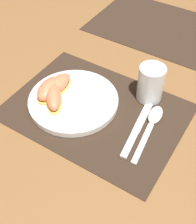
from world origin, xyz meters
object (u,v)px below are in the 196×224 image
at_px(fork, 82,96).
at_px(citrus_wedge_0, 56,87).
at_px(spoon, 152,122).
at_px(citrus_wedge_2, 54,97).
at_px(plate, 73,101).
at_px(juice_glass, 150,85).
at_px(citrus_wedge_1, 50,89).
at_px(knife, 137,128).

relative_size(fork, citrus_wedge_0, 1.23).
height_order(spoon, citrus_wedge_2, citrus_wedge_2).
bearing_deg(plate, juice_glass, 38.48).
height_order(juice_glass, citrus_wedge_2, juice_glass).
height_order(plate, juice_glass, juice_glass).
height_order(juice_glass, spoon, juice_glass).
relative_size(plate, citrus_wedge_0, 2.02).
relative_size(citrus_wedge_1, citrus_wedge_2, 0.95).
bearing_deg(citrus_wedge_0, spoon, 9.92).
distance_m(citrus_wedge_0, citrus_wedge_1, 0.02).
height_order(citrus_wedge_1, citrus_wedge_2, same).
height_order(knife, fork, fork).
bearing_deg(spoon, knife, -121.42).
xyz_separation_m(juice_glass, citrus_wedge_0, (-0.22, -0.13, -0.01)).
bearing_deg(plate, spoon, 12.46).
distance_m(knife, fork, 0.17).
xyz_separation_m(plate, spoon, (0.21, 0.05, -0.00)).
height_order(juice_glass, citrus_wedge_1, juice_glass).
bearing_deg(citrus_wedge_2, spoon, 18.42).
distance_m(fork, citrus_wedge_2, 0.07).
xyz_separation_m(juice_glass, citrus_wedge_2, (-0.19, -0.16, -0.01)).
height_order(juice_glass, citrus_wedge_0, juice_glass).
xyz_separation_m(plate, citrus_wedge_1, (-0.06, -0.02, 0.02)).
bearing_deg(knife, citrus_wedge_1, -173.74).
bearing_deg(citrus_wedge_1, plate, 15.92).
xyz_separation_m(fork, citrus_wedge_0, (-0.07, -0.02, 0.01)).
xyz_separation_m(fork, citrus_wedge_2, (-0.05, -0.05, 0.01)).
bearing_deg(citrus_wedge_0, plate, 0.29).
bearing_deg(spoon, plate, -167.54).
relative_size(juice_glass, fork, 0.68).
height_order(fork, citrus_wedge_1, citrus_wedge_1).
relative_size(juice_glass, citrus_wedge_1, 0.98).
height_order(fork, citrus_wedge_2, citrus_wedge_2).
bearing_deg(juice_glass, knife, -77.37).
distance_m(knife, spoon, 0.04).
bearing_deg(juice_glass, citrus_wedge_0, -149.54).
height_order(knife, spoon, spoon).
xyz_separation_m(spoon, fork, (-0.19, -0.03, 0.01)).
xyz_separation_m(knife, citrus_wedge_1, (-0.25, -0.03, 0.03)).
bearing_deg(plate, knife, 2.89).
height_order(plate, knife, plate).
relative_size(juice_glass, citrus_wedge_2, 0.94).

